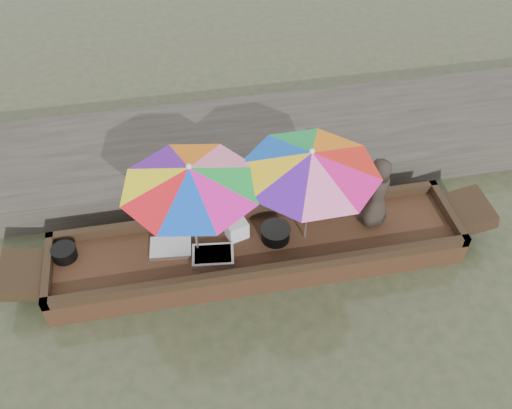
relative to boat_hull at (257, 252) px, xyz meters
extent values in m
plane|color=#303820|center=(0.00, 0.00, -0.17)|extent=(80.00, 80.00, 0.00)
cube|color=#2D2B26|center=(0.00, 2.20, 0.08)|extent=(22.00, 2.20, 0.50)
cube|color=#382115|center=(0.00, 0.00, 0.00)|extent=(5.64, 1.20, 0.35)
cylinder|color=black|center=(-2.57, 0.24, 0.26)|extent=(0.33, 0.33, 0.17)
cube|color=silver|center=(-0.63, -0.15, 0.22)|extent=(0.59, 0.45, 0.09)
cube|color=silver|center=(-1.17, 0.12, 0.21)|extent=(0.59, 0.43, 0.06)
cylinder|color=black|center=(0.26, 0.04, 0.27)|extent=(0.39, 0.39, 0.18)
cube|color=silver|center=(-0.25, 0.19, 0.30)|extent=(0.33, 0.29, 0.26)
imported|color=black|center=(1.67, 0.12, 0.73)|extent=(0.64, 0.56, 1.10)
camera|label=1|loc=(-0.99, -5.07, 6.04)|focal=40.00mm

